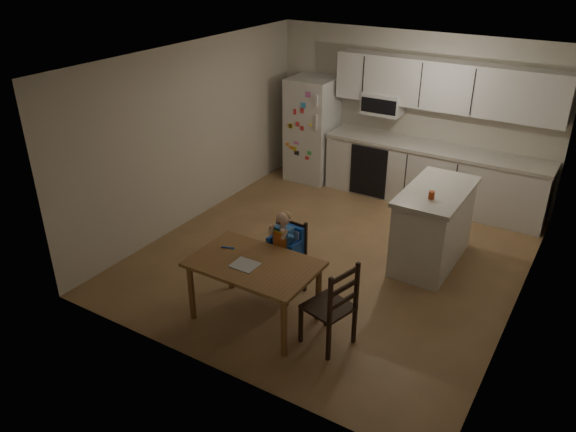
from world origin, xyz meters
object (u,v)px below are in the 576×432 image
(chair_booster, at_px, (285,244))
(red_cup, at_px, (432,195))
(dining_table, at_px, (254,270))
(chair_side, at_px, (336,303))
(kitchen_island, at_px, (433,226))
(refrigerator, at_px, (312,129))

(chair_booster, bearing_deg, red_cup, 50.13)
(red_cup, distance_m, chair_booster, 1.78)
(dining_table, relative_size, chair_side, 1.38)
(kitchen_island, height_order, dining_table, kitchen_island)
(dining_table, bearing_deg, kitchen_island, 60.72)
(refrigerator, xyz_separation_m, chair_booster, (1.45, -3.18, -0.22))
(red_cup, xyz_separation_m, chair_side, (-0.28, -1.83, -0.51))
(refrigerator, bearing_deg, chair_booster, -65.44)
(kitchen_island, bearing_deg, refrigerator, 148.19)
(kitchen_island, xyz_separation_m, dining_table, (-1.20, -2.15, 0.10))
(refrigerator, distance_m, dining_table, 4.07)
(dining_table, bearing_deg, refrigerator, 110.92)
(kitchen_island, distance_m, dining_table, 2.46)
(dining_table, distance_m, chair_booster, 0.61)
(dining_table, xyz_separation_m, chair_booster, (0.00, 0.61, 0.03))
(kitchen_island, bearing_deg, red_cup, -86.47)
(kitchen_island, distance_m, chair_booster, 1.95)
(kitchen_island, xyz_separation_m, chair_booster, (-1.20, -1.53, 0.13))
(chair_side, bearing_deg, chair_booster, -107.16)
(red_cup, bearing_deg, refrigerator, 144.00)
(kitchen_island, height_order, chair_booster, chair_booster)
(refrigerator, height_order, chair_side, refrigerator)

